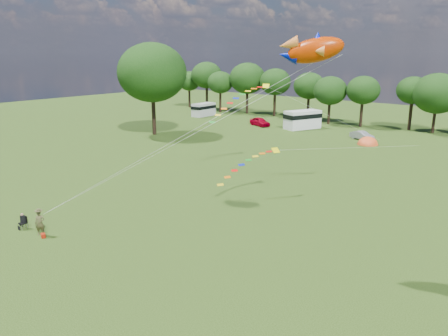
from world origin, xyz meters
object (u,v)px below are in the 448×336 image
Objects in this scene: campervan_b at (303,119)px; kite_flyer at (40,223)px; campervan_a at (204,109)px; tent_orange at (368,144)px; car_b at (362,136)px; big_tree at (152,73)px; car_a at (260,122)px; camp_chair at (23,219)px; fish_kite at (310,50)px.

campervan_b reaches higher than kite_flyer.
campervan_a reaches higher than tent_orange.
campervan_b reaches higher than car_b.
big_tree is 3.13× the size of car_a.
big_tree is at bearing 162.98° from campervan_b.
car_a is 3.69× the size of camp_chair.
campervan_b is 2.18× the size of tent_orange.
fish_kite is (37.71, -22.46, 2.99)m from big_tree.
car_a is at bearing 170.58° from tent_orange.
campervan_a is 62.00m from fish_kite.
campervan_b is (6.78, 2.13, 0.85)m from car_a.
big_tree reaches higher than camp_chair.
kite_flyer is (-3.42, -45.47, 0.26)m from car_b.
big_tree reaches higher than campervan_a.
campervan_b reaches higher than campervan_a.
campervan_a is 2.93× the size of kite_flyer.
big_tree is at bearing 76.69° from kite_flyer.
campervan_a is at bearing 109.93° from campervan_b.
car_a reaches higher than car_b.
big_tree is at bearing 122.31° from fish_kite.
big_tree is at bearing -161.14° from campervan_a.
fish_kite is at bearing -24.78° from kite_flyer.
campervan_a is at bearing 104.94° from car_b.
campervan_b is 14.13m from tent_orange.
camp_chair is (-1.98, -0.19, -0.18)m from kite_flyer.
car_b is 0.53× the size of campervan_b.
kite_flyer is at bearing 1.47° from camp_chair.
campervan_b is (14.49, 18.43, -7.46)m from big_tree.
big_tree reaches higher than fish_kite.
tent_orange is 0.85× the size of fish_kite.
big_tree is at bearing 142.09° from car_b.
car_b is 11.42m from campervan_b.
kite_flyer is at bearing -150.97° from campervan_a.
camp_chair is 22.21m from fish_kite.
tent_orange is (27.46, 13.02, -9.00)m from big_tree.
kite_flyer is at bearing -163.78° from car_b.
camp_chair is (20.14, -29.96, -8.33)m from big_tree.
camp_chair is (27.36, -48.86, -0.62)m from campervan_a.
kite_flyer is 0.49× the size of fish_kite.
car_a is at bearing 128.60° from campervan_b.
car_a is 47.90m from camp_chair.
campervan_a is 56.84m from kite_flyer.
kite_flyer is (7.63, -48.21, -0.70)m from campervan_b.
big_tree is 7.71× the size of kite_flyer.
camp_chair is at bearing -99.66° from tent_orange.
tent_orange is at bearing -91.47° from campervan_b.
tent_orange is at bearing -79.78° from car_a.
fish_kite reaches higher than camp_chair.
campervan_a is 21.72m from campervan_b.
car_a is 1.44× the size of tent_orange.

